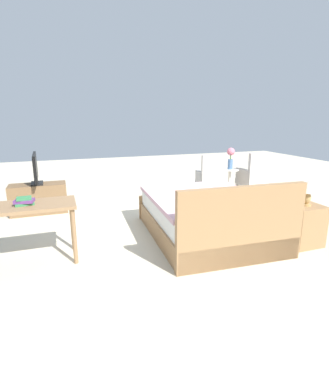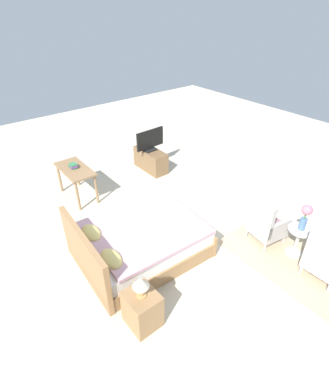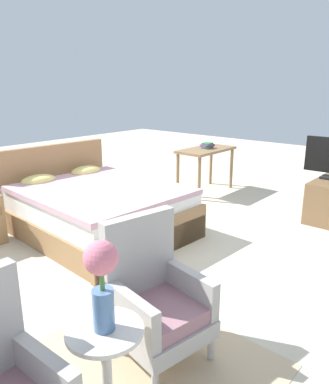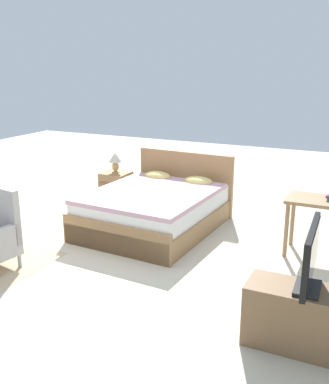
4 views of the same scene
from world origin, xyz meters
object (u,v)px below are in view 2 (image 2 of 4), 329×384
side_table (298,238)px  tv_flatscreen (150,140)px  tv_stand (151,160)px  book_stack (73,166)px  bed (139,242)px  armchair_by_window_left (325,259)px  vanity_desk (75,173)px  table_lamp (141,284)px  armchair_by_window_right (266,224)px  nightstand (142,309)px  flower_vase (306,215)px

side_table → tv_flatscreen: size_ratio=0.69×
side_table → tv_stand: size_ratio=0.57×
tv_stand → tv_flatscreen: size_ratio=1.21×
side_table → tv_flatscreen: (4.01, 0.12, 0.47)m
side_table → book_stack: 4.57m
bed → armchair_by_window_left: 2.94m
armchair_by_window_left → vanity_desk: 4.94m
side_table → book_stack: (4.02, 2.14, 0.42)m
armchair_by_window_left → table_lamp: bearing=67.5°
armchair_by_window_right → nightstand: (0.02, 2.66, -0.10)m
armchair_by_window_right → side_table: bearing=-164.5°
flower_vase → table_lamp: bearing=78.6°
armchair_by_window_left → side_table: bearing=-15.8°
armchair_by_window_left → table_lamp: size_ratio=2.79×
vanity_desk → book_stack: book_stack is taller
armchair_by_window_right → table_lamp: size_ratio=2.79×
book_stack → vanity_desk: bearing=-170.6°
bed → book_stack: bearing=0.4°
table_lamp → nightstand: bearing=-90.0°
side_table → tv_stand: 4.01m
bed → table_lamp: bed is taller
armchair_by_window_left → table_lamp: armchair_by_window_left is taller
armchair_by_window_left → book_stack: size_ratio=4.06×
bed → armchair_by_window_left: size_ratio=2.30×
armchair_by_window_right → side_table: (-0.55, -0.15, -0.04)m
armchair_by_window_left → nightstand: armchair_by_window_left is taller
flower_vase → nightstand: flower_vase is taller
armchair_by_window_left → flower_vase: (0.54, -0.15, 0.46)m
table_lamp → book_stack: (3.45, -0.67, -0.01)m
side_table → table_lamp: 2.90m
armchair_by_window_right → flower_vase: flower_vase is taller
nightstand → bed: bearing=-32.5°
nightstand → vanity_desk: 3.50m
armchair_by_window_left → armchair_by_window_right: 1.08m
bed → side_table: bed is taller
bed → vanity_desk: size_ratio=2.03×
side_table → book_stack: bearing=28.0°
book_stack → armchair_by_window_left: bearing=-156.4°
tv_flatscreen → table_lamp: bearing=142.1°
armchair_by_window_right → tv_stand: 3.46m
armchair_by_window_right → nightstand: bearing=89.6°
armchair_by_window_left → flower_vase: bearing=-15.8°
armchair_by_window_right → book_stack: armchair_by_window_right is taller
bed → nightstand: 1.29m
tv_stand → tv_flatscreen: tv_flatscreen is taller
side_table → table_lamp: bearing=78.6°
table_lamp → tv_stand: size_ratio=0.34×
book_stack → tv_stand: bearing=-90.3°
side_table → nightstand: size_ratio=0.98×
tv_flatscreen → book_stack: size_ratio=3.51×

